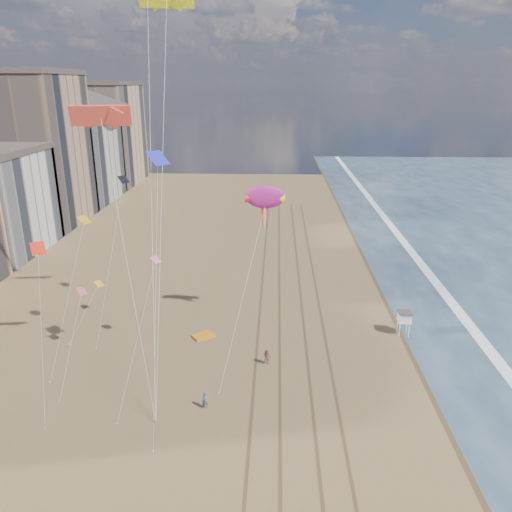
{
  "coord_description": "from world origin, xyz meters",
  "views": [
    {
      "loc": [
        0.69,
        -22.85,
        26.5
      ],
      "look_at": [
        -1.39,
        26.0,
        9.5
      ],
      "focal_mm": 35.0,
      "sensor_mm": 36.0,
      "label": 1
    }
  ],
  "objects_px": {
    "show_kite": "(265,197)",
    "kite_flyer_a": "(205,400)",
    "grounded_kite": "(203,336)",
    "kite_flyer_b": "(267,357)",
    "lifeguard_stand": "(404,317)"
  },
  "relations": [
    {
      "from": "grounded_kite",
      "to": "show_kite",
      "type": "relative_size",
      "value": 0.12
    },
    {
      "from": "show_kite",
      "to": "kite_flyer_a",
      "type": "relative_size",
      "value": 12.23
    },
    {
      "from": "show_kite",
      "to": "kite_flyer_a",
      "type": "height_order",
      "value": "show_kite"
    },
    {
      "from": "show_kite",
      "to": "kite_flyer_b",
      "type": "distance_m",
      "value": 16.52
    },
    {
      "from": "lifeguard_stand",
      "to": "grounded_kite",
      "type": "relative_size",
      "value": 1.2
    },
    {
      "from": "kite_flyer_a",
      "to": "grounded_kite",
      "type": "bearing_deg",
      "value": 91.62
    },
    {
      "from": "show_kite",
      "to": "kite_flyer_a",
      "type": "xyz_separation_m",
      "value": [
        -4.65,
        -15.66,
        -14.27
      ]
    },
    {
      "from": "grounded_kite",
      "to": "lifeguard_stand",
      "type": "bearing_deg",
      "value": -33.19
    },
    {
      "from": "show_kite",
      "to": "kite_flyer_b",
      "type": "xyz_separation_m",
      "value": [
        0.47,
        -8.34,
        -14.26
      ]
    },
    {
      "from": "lifeguard_stand",
      "to": "show_kite",
      "type": "relative_size",
      "value": 0.14
    },
    {
      "from": "kite_flyer_b",
      "to": "grounded_kite",
      "type": "bearing_deg",
      "value": 151.85
    },
    {
      "from": "grounded_kite",
      "to": "show_kite",
      "type": "height_order",
      "value": "show_kite"
    },
    {
      "from": "show_kite",
      "to": "grounded_kite",
      "type": "bearing_deg",
      "value": -156.4
    },
    {
      "from": "kite_flyer_a",
      "to": "show_kite",
      "type": "bearing_deg",
      "value": 66.09
    },
    {
      "from": "grounded_kite",
      "to": "kite_flyer_a",
      "type": "relative_size",
      "value": 1.42
    }
  ]
}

